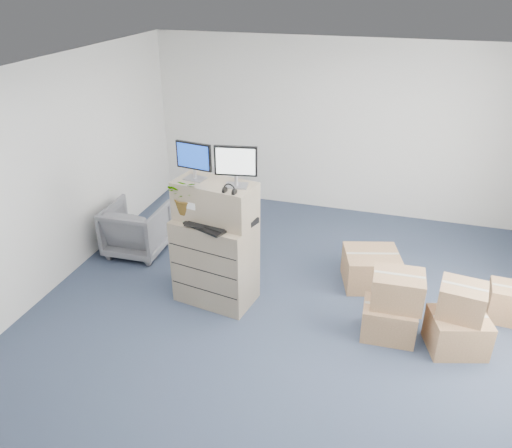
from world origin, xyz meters
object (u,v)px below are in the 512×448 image
object	(u,v)px
filing_cabinet_lower	(215,261)
office_chair	(136,227)
keyboard	(206,226)
water_bottle	(220,213)
monitor_left	(194,159)
monitor_right	(236,164)
potted_plant	(187,200)

from	to	relation	value
filing_cabinet_lower	office_chair	xyz separation A→B (m)	(-1.50, 0.75, -0.14)
keyboard	water_bottle	xyz separation A→B (m)	(0.11, 0.17, 0.11)
monitor_left	water_bottle	bearing A→B (deg)	-5.16
monitor_left	filing_cabinet_lower	bearing A→B (deg)	-10.17
monitor_right	keyboard	size ratio (longest dim) A/B	0.89
water_bottle	potted_plant	xyz separation A→B (m)	(-0.39, -0.03, 0.13)
keyboard	office_chair	distance (m)	1.88
filing_cabinet_lower	potted_plant	size ratio (longest dim) A/B	2.43
water_bottle	potted_plant	bearing A→B (deg)	-174.87
potted_plant	monitor_left	bearing A→B (deg)	63.34
filing_cabinet_lower	office_chair	world-z (taller)	filing_cabinet_lower
water_bottle	office_chair	world-z (taller)	water_bottle
keyboard	water_bottle	size ratio (longest dim) A/B	2.20
filing_cabinet_lower	monitor_right	size ratio (longest dim) A/B	2.30
monitor_right	keyboard	xyz separation A→B (m)	(-0.30, -0.19, -0.71)
monitor_left	potted_plant	world-z (taller)	monitor_left
filing_cabinet_lower	water_bottle	world-z (taller)	water_bottle
potted_plant	office_chair	xyz separation A→B (m)	(-1.20, 0.79, -0.92)
monitor_right	potted_plant	size ratio (longest dim) A/B	1.05
filing_cabinet_lower	monitor_left	distance (m)	1.28
filing_cabinet_lower	keyboard	distance (m)	0.58
monitor_right	office_chair	world-z (taller)	monitor_right
keyboard	potted_plant	distance (m)	0.39
filing_cabinet_lower	monitor_left	world-z (taller)	monitor_left
keyboard	office_chair	world-z (taller)	keyboard
water_bottle	keyboard	bearing A→B (deg)	-122.57
potted_plant	office_chair	size ratio (longest dim) A/B	0.55
monitor_left	water_bottle	world-z (taller)	monitor_left
filing_cabinet_lower	water_bottle	xyz separation A→B (m)	(0.09, 0.00, 0.66)
filing_cabinet_lower	office_chair	bearing A→B (deg)	162.75
office_chair	monitor_left	bearing A→B (deg)	150.24
filing_cabinet_lower	monitor_right	bearing A→B (deg)	13.71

